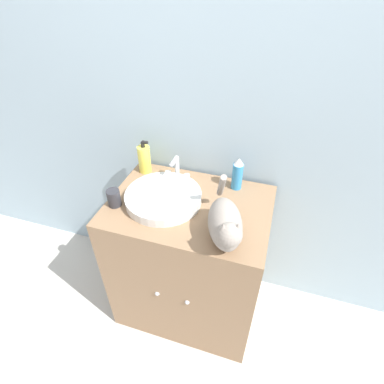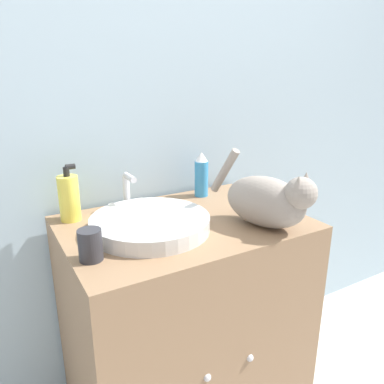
{
  "view_description": "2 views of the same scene",
  "coord_description": "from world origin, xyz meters",
  "px_view_note": "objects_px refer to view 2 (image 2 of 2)",
  "views": [
    {
      "loc": [
        0.35,
        -0.77,
        1.78
      ],
      "look_at": [
        0.02,
        0.26,
        0.93
      ],
      "focal_mm": 28.0,
      "sensor_mm": 36.0,
      "label": 1
    },
    {
      "loc": [
        -0.55,
        -0.73,
        1.31
      ],
      "look_at": [
        0.02,
        0.26,
        0.94
      ],
      "focal_mm": 35.0,
      "sensor_mm": 36.0,
      "label": 2
    }
  ],
  "objects_px": {
    "cup": "(90,245)",
    "soap_bottle": "(69,198)",
    "cat": "(269,200)",
    "spray_bottle": "(201,175)"
  },
  "relations": [
    {
      "from": "cat",
      "to": "cup",
      "type": "bearing_deg",
      "value": -115.95
    },
    {
      "from": "cat",
      "to": "spray_bottle",
      "type": "distance_m",
      "value": 0.37
    },
    {
      "from": "spray_bottle",
      "to": "soap_bottle",
      "type": "bearing_deg",
      "value": -179.88
    },
    {
      "from": "soap_bottle",
      "to": "cat",
      "type": "bearing_deg",
      "value": -34.98
    },
    {
      "from": "cat",
      "to": "cup",
      "type": "xyz_separation_m",
      "value": [
        -0.55,
        0.06,
        -0.05
      ]
    },
    {
      "from": "cat",
      "to": "soap_bottle",
      "type": "xyz_separation_m",
      "value": [
        -0.53,
        0.37,
        -0.01
      ]
    },
    {
      "from": "soap_bottle",
      "to": "spray_bottle",
      "type": "distance_m",
      "value": 0.51
    },
    {
      "from": "cat",
      "to": "spray_bottle",
      "type": "height_order",
      "value": "cat"
    },
    {
      "from": "soap_bottle",
      "to": "cup",
      "type": "xyz_separation_m",
      "value": [
        -0.02,
        -0.31,
        -0.04
      ]
    },
    {
      "from": "cup",
      "to": "soap_bottle",
      "type": "bearing_deg",
      "value": 86.57
    }
  ]
}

